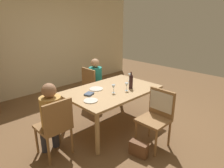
{
  "coord_description": "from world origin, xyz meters",
  "views": [
    {
      "loc": [
        -2.41,
        -2.47,
        2.0
      ],
      "look_at": [
        0.0,
        0.0,
        0.84
      ],
      "focal_mm": 32.1,
      "sensor_mm": 36.0,
      "label": 1
    }
  ],
  "objects_px": {
    "chair_far_right": "(93,84)",
    "person_woman_host": "(96,79)",
    "chair_left_end": "(55,124)",
    "wine_glass_near_right": "(127,85)",
    "chair_near": "(159,110)",
    "person_man_bearded": "(51,114)",
    "dinner_plate_guest_left": "(96,89)",
    "wine_glass_centre": "(130,76)",
    "handbag": "(139,149)",
    "wine_glass_near_left": "(113,87)",
    "dinner_plate_host": "(91,101)",
    "dining_table": "(112,93)",
    "wine_bottle_tall_green": "(131,81)"
  },
  "relations": [
    {
      "from": "chair_far_right",
      "to": "wine_glass_near_right",
      "type": "relative_size",
      "value": 6.17
    },
    {
      "from": "chair_far_right",
      "to": "person_man_bearded",
      "type": "height_order",
      "value": "person_man_bearded"
    },
    {
      "from": "chair_near",
      "to": "wine_glass_near_left",
      "type": "height_order",
      "value": "chair_near"
    },
    {
      "from": "person_woman_host",
      "to": "handbag",
      "type": "relative_size",
      "value": 3.98
    },
    {
      "from": "person_man_bearded",
      "to": "wine_glass_near_right",
      "type": "bearing_deg",
      "value": -11.17
    },
    {
      "from": "chair_left_end",
      "to": "handbag",
      "type": "relative_size",
      "value": 3.29
    },
    {
      "from": "wine_glass_centre",
      "to": "dinner_plate_guest_left",
      "type": "bearing_deg",
      "value": 173.92
    },
    {
      "from": "wine_bottle_tall_green",
      "to": "wine_glass_centre",
      "type": "bearing_deg",
      "value": 43.68
    },
    {
      "from": "wine_glass_centre",
      "to": "dinner_plate_guest_left",
      "type": "relative_size",
      "value": 0.59
    },
    {
      "from": "chair_left_end",
      "to": "wine_bottle_tall_green",
      "type": "height_order",
      "value": "wine_bottle_tall_green"
    },
    {
      "from": "chair_left_end",
      "to": "wine_glass_near_right",
      "type": "relative_size",
      "value": 6.17
    },
    {
      "from": "chair_left_end",
      "to": "chair_near",
      "type": "distance_m",
      "value": 1.59
    },
    {
      "from": "person_woman_host",
      "to": "wine_glass_near_right",
      "type": "height_order",
      "value": "person_woman_host"
    },
    {
      "from": "person_woman_host",
      "to": "chair_left_end",
      "type": "bearing_deg",
      "value": -57.96
    },
    {
      "from": "person_woman_host",
      "to": "wine_glass_near_left",
      "type": "distance_m",
      "value": 1.22
    },
    {
      "from": "dining_table",
      "to": "wine_glass_centre",
      "type": "distance_m",
      "value": 0.66
    },
    {
      "from": "person_man_bearded",
      "to": "handbag",
      "type": "xyz_separation_m",
      "value": [
        0.87,
        -0.96,
        -0.54
      ]
    },
    {
      "from": "person_woman_host",
      "to": "wine_bottle_tall_green",
      "type": "relative_size",
      "value": 3.52
    },
    {
      "from": "dining_table",
      "to": "person_man_bearded",
      "type": "relative_size",
      "value": 1.49
    },
    {
      "from": "chair_near",
      "to": "wine_glass_centre",
      "type": "bearing_deg",
      "value": -25.42
    },
    {
      "from": "chair_near",
      "to": "wine_glass_near_right",
      "type": "relative_size",
      "value": 6.17
    },
    {
      "from": "person_man_bearded",
      "to": "dinner_plate_guest_left",
      "type": "bearing_deg",
      "value": 9.89
    },
    {
      "from": "dining_table",
      "to": "dinner_plate_host",
      "type": "distance_m",
      "value": 0.65
    },
    {
      "from": "person_man_bearded",
      "to": "wine_glass_near_left",
      "type": "height_order",
      "value": "person_man_bearded"
    },
    {
      "from": "wine_glass_near_left",
      "to": "dinner_plate_host",
      "type": "relative_size",
      "value": 0.66
    },
    {
      "from": "person_woman_host",
      "to": "dinner_plate_host",
      "type": "relative_size",
      "value": 4.91
    },
    {
      "from": "wine_bottle_tall_green",
      "to": "dinner_plate_host",
      "type": "bearing_deg",
      "value": 176.31
    },
    {
      "from": "wine_glass_near_left",
      "to": "wine_glass_near_right",
      "type": "bearing_deg",
      "value": -20.64
    },
    {
      "from": "person_man_bearded",
      "to": "wine_glass_near_left",
      "type": "distance_m",
      "value": 1.14
    },
    {
      "from": "person_man_bearded",
      "to": "handbag",
      "type": "height_order",
      "value": "person_man_bearded"
    },
    {
      "from": "person_man_bearded",
      "to": "dinner_plate_guest_left",
      "type": "xyz_separation_m",
      "value": [
        1.01,
        0.18,
        0.09
      ]
    },
    {
      "from": "dining_table",
      "to": "handbag",
      "type": "bearing_deg",
      "value": -110.59
    },
    {
      "from": "wine_glass_near_right",
      "to": "chair_near",
      "type": "bearing_deg",
      "value": -90.38
    },
    {
      "from": "chair_far_right",
      "to": "dinner_plate_guest_left",
      "type": "bearing_deg",
      "value": -34.54
    },
    {
      "from": "dining_table",
      "to": "handbag",
      "type": "relative_size",
      "value": 6.02
    },
    {
      "from": "chair_far_right",
      "to": "wine_glass_near_left",
      "type": "relative_size",
      "value": 6.17
    },
    {
      "from": "person_man_bearded",
      "to": "handbag",
      "type": "distance_m",
      "value": 1.41
    },
    {
      "from": "wine_glass_centre",
      "to": "handbag",
      "type": "distance_m",
      "value": 1.6
    },
    {
      "from": "wine_bottle_tall_green",
      "to": "handbag",
      "type": "distance_m",
      "value": 1.22
    },
    {
      "from": "wine_glass_near_right",
      "to": "dinner_plate_guest_left",
      "type": "bearing_deg",
      "value": 127.32
    },
    {
      "from": "person_woman_host",
      "to": "wine_glass_near_left",
      "type": "relative_size",
      "value": 7.48
    },
    {
      "from": "chair_far_right",
      "to": "person_woman_host",
      "type": "distance_m",
      "value": 0.16
    },
    {
      "from": "person_man_bearded",
      "to": "person_woman_host",
      "type": "bearing_deg",
      "value": 29.09
    },
    {
      "from": "dining_table",
      "to": "person_man_bearded",
      "type": "distance_m",
      "value": 1.22
    },
    {
      "from": "handbag",
      "to": "dinner_plate_host",
      "type": "bearing_deg",
      "value": 109.45
    },
    {
      "from": "wine_bottle_tall_green",
      "to": "chair_far_right",
      "type": "bearing_deg",
      "value": 89.14
    },
    {
      "from": "chair_near",
      "to": "dinner_plate_guest_left",
      "type": "height_order",
      "value": "chair_near"
    },
    {
      "from": "chair_far_right",
      "to": "dinner_plate_host",
      "type": "height_order",
      "value": "chair_far_right"
    },
    {
      "from": "wine_glass_centre",
      "to": "handbag",
      "type": "height_order",
      "value": "wine_glass_centre"
    },
    {
      "from": "chair_far_right",
      "to": "person_woman_host",
      "type": "height_order",
      "value": "person_woman_host"
    }
  ]
}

